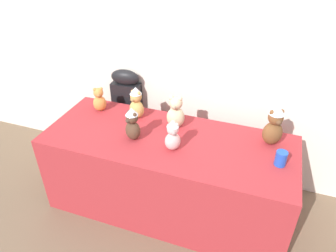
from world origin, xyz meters
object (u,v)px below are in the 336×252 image
display_table (168,174)px  teddy_bear_chestnut (274,125)px  teddy_bear_honey (136,103)px  party_cup_blue (281,158)px  teddy_bear_sand (175,113)px  teddy_bear_cocoa (132,124)px  instrument_case (128,116)px  teddy_bear_blush (173,135)px  teddy_bear_ginger (99,100)px

display_table → teddy_bear_chestnut: 0.95m
teddy_bear_honey → party_cup_blue: teddy_bear_honey is taller
teddy_bear_sand → teddy_bear_chestnut: (0.76, 0.02, 0.03)m
teddy_bear_cocoa → party_cup_blue: bearing=27.0°
instrument_case → party_cup_blue: size_ratio=9.23×
display_table → instrument_case: bearing=139.6°
display_table → party_cup_blue: (0.84, -0.03, 0.42)m
instrument_case → teddy_bear_blush: bearing=-45.9°
teddy_bear_sand → teddy_bear_honey: size_ratio=0.98×
display_table → teddy_bear_sand: bearing=90.6°
display_table → teddy_bear_chestnut: bearing=15.4°
teddy_bear_sand → teddy_bear_chestnut: size_ratio=0.85×
teddy_bear_cocoa → teddy_bear_chestnut: bearing=40.3°
teddy_bear_chestnut → teddy_bear_honey: (-1.12, 0.01, -0.02)m
teddy_bear_honey → party_cup_blue: 1.23m
display_table → instrument_case: 0.82m
teddy_bear_blush → party_cup_blue: teddy_bear_blush is taller
party_cup_blue → teddy_bear_honey: bearing=168.5°
instrument_case → teddy_bear_chestnut: bearing=-16.1°
teddy_bear_ginger → party_cup_blue: teddy_bear_ginger is taller
teddy_bear_sand → teddy_bear_honey: (-0.36, 0.03, 0.01)m
teddy_bear_sand → instrument_case: bearing=142.6°
teddy_bear_sand → teddy_bear_honey: 0.36m
display_table → teddy_bear_ginger: (-0.72, 0.21, 0.47)m
teddy_bear_ginger → teddy_bear_blush: bearing=-54.8°
party_cup_blue → teddy_bear_sand: bearing=165.8°
instrument_case → teddy_bear_sand: 0.78m
teddy_bear_cocoa → teddy_bear_chestnut: size_ratio=0.83×
instrument_case → teddy_bear_cocoa: instrument_case is taller
teddy_bear_honey → teddy_bear_ginger: bearing=-162.4°
teddy_bear_chestnut → teddy_bear_honey: teddy_bear_chestnut is taller
instrument_case → teddy_bear_ginger: instrument_case is taller
display_table → teddy_bear_cocoa: size_ratio=7.10×
teddy_bear_sand → teddy_bear_cocoa: bearing=-141.3°
teddy_bear_sand → teddy_bear_blush: (0.08, -0.30, -0.01)m
teddy_bear_sand → teddy_bear_chestnut: teddy_bear_chestnut is taller
instrument_case → teddy_bear_ginger: bearing=-112.9°
teddy_bear_blush → teddy_bear_honey: bearing=115.1°
display_table → teddy_bear_chestnut: (0.76, 0.21, 0.53)m
teddy_bear_blush → teddy_bear_cocoa: (-0.33, 0.02, 0.01)m
teddy_bear_honey → party_cup_blue: bearing=5.7°
teddy_bear_blush → teddy_bear_chestnut: bearing=-3.0°
display_table → party_cup_blue: 0.94m
instrument_case → teddy_bear_blush: size_ratio=3.94×
teddy_bear_cocoa → party_cup_blue: size_ratio=2.55×
display_table → teddy_bear_honey: size_ratio=6.84×
teddy_bear_sand → teddy_bear_blush: 0.31m
display_table → teddy_bear_blush: size_ratio=7.72×
teddy_bear_blush → teddy_bear_sand: bearing=76.6°
teddy_bear_cocoa → party_cup_blue: 1.10m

